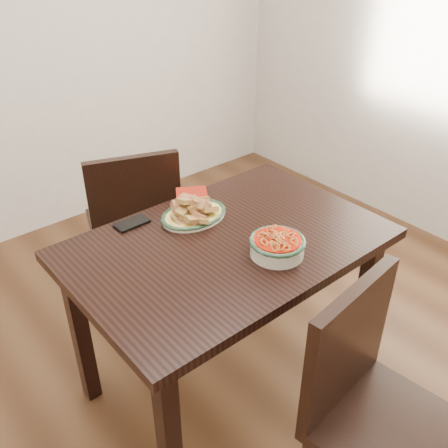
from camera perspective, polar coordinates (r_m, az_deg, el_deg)
floor at (r=2.39m, az=1.09°, el=-16.36°), size 3.50×3.50×0.00m
wall_back at (r=3.16m, az=-21.51°, el=21.15°), size 3.50×0.10×2.60m
dining_table at (r=1.92m, az=0.39°, el=-4.37°), size 1.16×0.78×0.75m
chair_far at (r=2.48m, az=-10.21°, el=0.28°), size 0.54×0.54×0.89m
chair_near at (r=1.70m, az=16.42°, el=-18.89°), size 0.47×0.47×0.89m
fish_plate at (r=1.98m, az=-3.50°, el=1.86°), size 0.27×0.21×0.11m
noodle_bowl at (r=1.77m, az=6.11°, el=-2.29°), size 0.20×0.20×0.08m
smartphone at (r=1.98m, az=-10.49°, el=0.09°), size 0.13×0.07×0.01m
napkin at (r=2.16m, az=-3.72°, el=3.48°), size 0.17×0.16×0.01m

